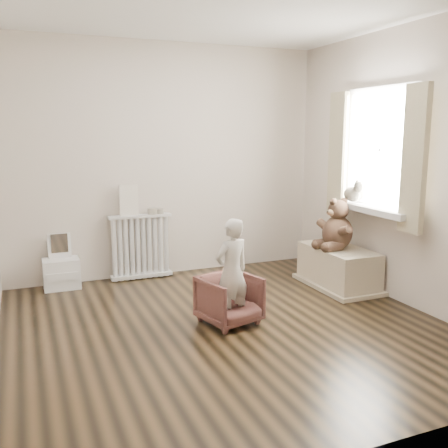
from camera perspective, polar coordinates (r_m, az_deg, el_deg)
name	(u,v)px	position (r m, az deg, el deg)	size (l,w,h in m)	color
floor	(228,327)	(4.31, 0.44, -11.68)	(3.60, 3.60, 0.01)	black
ceiling	(228,1)	(4.11, 0.49, 24.17)	(3.60, 3.60, 0.01)	white
back_wall	(166,161)	(5.71, -6.61, 7.15)	(3.60, 0.02, 2.60)	beige
front_wall	(376,203)	(2.46, 16.93, 2.31)	(3.60, 0.02, 2.60)	beige
right_wall	(405,167)	(4.99, 20.02, 6.10)	(0.02, 3.60, 2.60)	beige
window	(381,150)	(5.18, 17.55, 8.06)	(0.03, 0.90, 1.10)	white
window_sill	(371,209)	(5.18, 16.43, 1.65)	(0.22, 1.10, 0.06)	silver
curtain_left	(414,160)	(4.68, 20.94, 6.90)	(0.06, 0.26, 1.30)	#BDB28C
curtain_right	(338,154)	(5.57, 12.87, 7.80)	(0.06, 0.26, 1.30)	#BDB28C
radiator	(141,245)	(5.63, -9.50, -2.33)	(0.69, 0.13, 0.73)	silver
paper_doll	(129,200)	(5.52, -10.83, 2.70)	(0.20, 0.02, 0.34)	beige
tin_a	(153,211)	(5.60, -8.16, 1.48)	(0.11, 0.11, 0.07)	#A59E8C
tin_b	(159,211)	(5.62, -7.42, 1.47)	(0.10, 0.10, 0.06)	#A59E8C
toy_vanity	(61,263)	(5.51, -18.14, -4.23)	(0.37, 0.26, 0.58)	silver
armchair	(229,300)	(4.32, 0.62, -8.64)	(0.45, 0.46, 0.42)	brown
child	(232,272)	(4.20, 0.90, -5.46)	(0.33, 0.22, 0.91)	beige
toy_bench	(338,268)	(5.45, 12.92, -4.95)	(0.47, 0.90, 0.42)	#C2B697
teddy_bear	(338,225)	(5.32, 12.86, -0.13)	(0.43, 0.33, 0.53)	#322016
plush_cat	(353,193)	(5.37, 14.54, 3.46)	(0.17, 0.28, 0.24)	slate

